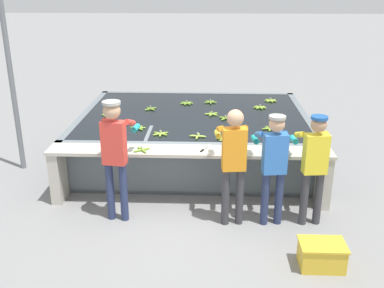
% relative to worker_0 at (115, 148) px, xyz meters
% --- Properties ---
extents(ground_plane, '(80.00, 80.00, 0.00)m').
position_rel_worker_0_xyz_m(ground_plane, '(1.00, 0.31, -1.08)').
color(ground_plane, gray).
rests_on(ground_plane, ground).
extents(wash_tank, '(4.27, 3.38, 0.87)m').
position_rel_worker_0_xyz_m(wash_tank, '(1.00, 2.44, -0.65)').
color(wash_tank, slate).
rests_on(wash_tank, ground).
extents(work_ledge, '(4.27, 0.45, 0.87)m').
position_rel_worker_0_xyz_m(work_ledge, '(1.00, 0.54, -0.46)').
color(work_ledge, '#B7B2A3').
rests_on(work_ledge, ground).
extents(worker_0, '(0.47, 0.75, 1.76)m').
position_rel_worker_0_xyz_m(worker_0, '(0.00, 0.00, 0.00)').
color(worker_0, navy).
rests_on(worker_0, ground).
extents(worker_1, '(0.46, 0.73, 1.68)m').
position_rel_worker_0_xyz_m(worker_1, '(1.63, -0.06, -0.07)').
color(worker_1, '#38383D').
rests_on(worker_1, ground).
extents(worker_2, '(0.47, 0.73, 1.60)m').
position_rel_worker_0_xyz_m(worker_2, '(2.18, -0.03, -0.12)').
color(worker_2, navy).
rests_on(worker_2, ground).
extents(worker_3, '(0.45, 0.73, 1.59)m').
position_rel_worker_0_xyz_m(worker_3, '(2.73, -0.01, -0.12)').
color(worker_3, '#38383D').
rests_on(worker_3, ground).
extents(banana_bunch_floating_0, '(0.27, 0.27, 0.08)m').
position_rel_worker_0_xyz_m(banana_bunch_floating_0, '(2.32, 1.56, -0.19)').
color(banana_bunch_floating_0, '#7FAD33').
rests_on(banana_bunch_floating_0, wash_tank).
extents(banana_bunch_floating_1, '(0.26, 0.28, 0.08)m').
position_rel_worker_0_xyz_m(banana_bunch_floating_1, '(0.49, 1.21, -0.19)').
color(banana_bunch_floating_1, '#8CB738').
rests_on(banana_bunch_floating_1, wash_tank).
extents(banana_bunch_floating_2, '(0.28, 0.28, 0.08)m').
position_rel_worker_0_xyz_m(banana_bunch_floating_2, '(0.07, 1.49, -0.19)').
color(banana_bunch_floating_2, '#7FAD33').
rests_on(banana_bunch_floating_2, wash_tank).
extents(banana_bunch_floating_3, '(0.28, 0.28, 0.08)m').
position_rel_worker_0_xyz_m(banana_bunch_floating_3, '(1.53, 1.02, -0.19)').
color(banana_bunch_floating_3, '#75A333').
rests_on(banana_bunch_floating_3, wash_tank).
extents(banana_bunch_floating_4, '(0.28, 0.28, 0.08)m').
position_rel_worker_0_xyz_m(banana_bunch_floating_4, '(-0.59, 2.27, -0.19)').
color(banana_bunch_floating_4, '#93BC3D').
rests_on(banana_bunch_floating_4, wash_tank).
extents(banana_bunch_floating_5, '(0.28, 0.28, 0.08)m').
position_rel_worker_0_xyz_m(banana_bunch_floating_5, '(-0.28, 1.65, -0.19)').
color(banana_bunch_floating_5, '#9EC642').
rests_on(banana_bunch_floating_5, wash_tank).
extents(banana_bunch_floating_6, '(0.28, 0.27, 0.08)m').
position_rel_worker_0_xyz_m(banana_bunch_floating_6, '(1.31, 3.24, -0.19)').
color(banana_bunch_floating_6, '#75A333').
rests_on(banana_bunch_floating_6, wash_tank).
extents(banana_bunch_floating_7, '(0.27, 0.28, 0.08)m').
position_rel_worker_0_xyz_m(banana_bunch_floating_7, '(2.56, 3.42, -0.19)').
color(banana_bunch_floating_7, '#93BC3D').
rests_on(banana_bunch_floating_7, wash_tank).
extents(banana_bunch_floating_8, '(0.25, 0.25, 0.08)m').
position_rel_worker_0_xyz_m(banana_bunch_floating_8, '(1.58, 2.12, -0.19)').
color(banana_bunch_floating_8, '#7FAD33').
rests_on(banana_bunch_floating_8, wash_tank).
extents(banana_bunch_floating_9, '(0.28, 0.28, 0.08)m').
position_rel_worker_0_xyz_m(banana_bunch_floating_9, '(2.28, 2.88, -0.19)').
color(banana_bunch_floating_9, '#8CB738').
rests_on(banana_bunch_floating_9, wash_tank).
extents(banana_bunch_floating_10, '(0.28, 0.28, 0.08)m').
position_rel_worker_0_xyz_m(banana_bunch_floating_10, '(1.11, 1.11, -0.19)').
color(banana_bunch_floating_10, '#9EC642').
rests_on(banana_bunch_floating_10, wash_tank).
extents(banana_bunch_floating_11, '(0.23, 0.23, 0.08)m').
position_rel_worker_0_xyz_m(banana_bunch_floating_11, '(0.14, 2.69, -0.19)').
color(banana_bunch_floating_11, '#75A333').
rests_on(banana_bunch_floating_11, wash_tank).
extents(banana_bunch_floating_12, '(0.28, 0.28, 0.08)m').
position_rel_worker_0_xyz_m(banana_bunch_floating_12, '(0.82, 3.14, -0.19)').
color(banana_bunch_floating_12, '#75A333').
rests_on(banana_bunch_floating_12, wash_tank).
extents(banana_bunch_floating_13, '(0.26, 0.28, 0.08)m').
position_rel_worker_0_xyz_m(banana_bunch_floating_13, '(1.34, 2.38, -0.19)').
color(banana_bunch_floating_13, '#93BC3D').
rests_on(banana_bunch_floating_13, wash_tank).
extents(banana_bunch_ledge_0, '(0.25, 0.25, 0.08)m').
position_rel_worker_0_xyz_m(banana_bunch_ledge_0, '(0.30, 0.45, -0.19)').
color(banana_bunch_ledge_0, '#75A333').
rests_on(banana_bunch_ledge_0, work_ledge).
extents(knife_0, '(0.15, 0.34, 0.02)m').
position_rel_worker_0_xyz_m(knife_0, '(2.39, 0.57, -0.20)').
color(knife_0, silver).
rests_on(knife_0, work_ledge).
extents(knife_1, '(0.16, 0.33, 0.02)m').
position_rel_worker_0_xyz_m(knife_1, '(1.22, 0.55, -0.20)').
color(knife_1, silver).
rests_on(knife_1, work_ledge).
extents(crate, '(0.55, 0.39, 0.32)m').
position_rel_worker_0_xyz_m(crate, '(2.67, -1.07, -0.92)').
color(crate, gold).
rests_on(crate, ground).
extents(support_post_left, '(0.09, 0.09, 3.20)m').
position_rel_worker_0_xyz_m(support_post_left, '(-2.12, 1.75, 0.52)').
color(support_post_left, slate).
rests_on(support_post_left, ground).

